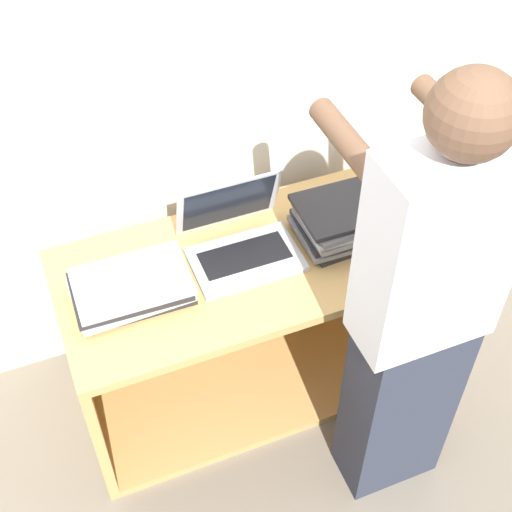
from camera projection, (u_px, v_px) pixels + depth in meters
ground_plane at (278, 440)px, 2.77m from camera, size 12.00×12.00×0.00m
wall_back at (198, 73)px, 2.40m from camera, size 8.00×0.05×2.40m
cart at (240, 311)px, 2.78m from camera, size 1.32×0.65×0.70m
laptop_open at (240, 241)px, 2.48m from camera, size 0.38×0.33×0.26m
laptop_stack_left at (131, 287)px, 2.35m from camera, size 0.39×0.27×0.08m
laptop_stack_right at (352, 218)px, 2.54m from camera, size 0.40×0.27×0.13m
person at (418, 319)px, 2.11m from camera, size 0.40×0.53×1.68m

